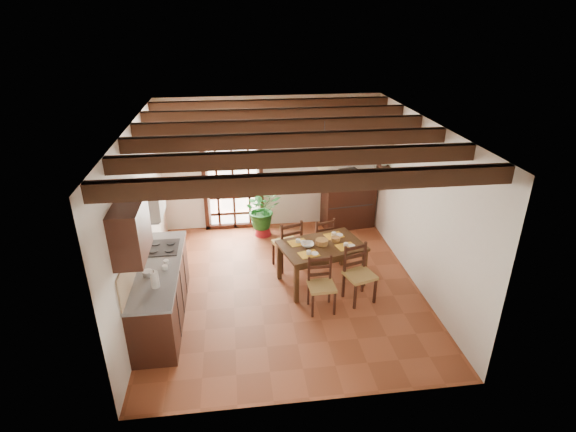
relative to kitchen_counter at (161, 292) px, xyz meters
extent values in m
plane|color=brown|center=(1.96, 0.60, -0.47)|extent=(5.00, 5.00, 0.00)
cube|color=silver|center=(1.96, 3.10, 0.93)|extent=(4.50, 0.02, 2.80)
cube|color=silver|center=(1.96, -1.90, 0.93)|extent=(4.50, 0.02, 2.80)
cube|color=silver|center=(-0.29, 0.60, 0.93)|extent=(0.02, 5.00, 2.80)
cube|color=silver|center=(4.21, 0.60, 0.93)|extent=(0.02, 5.00, 2.80)
cube|color=white|center=(1.96, 0.60, 2.33)|extent=(4.50, 5.00, 0.02)
cube|color=black|center=(1.96, -1.50, 2.22)|extent=(4.50, 0.14, 0.20)
cube|color=black|center=(1.96, -0.66, 2.22)|extent=(4.50, 0.14, 0.20)
cube|color=black|center=(1.96, 0.18, 2.22)|extent=(4.50, 0.14, 0.20)
cube|color=black|center=(1.96, 1.02, 2.22)|extent=(4.50, 0.14, 0.20)
cube|color=black|center=(1.96, 1.86, 2.22)|extent=(4.50, 0.14, 0.20)
cube|color=black|center=(1.96, 2.70, 2.22)|extent=(4.50, 0.14, 0.20)
cube|color=white|center=(1.16, 3.09, 0.63)|extent=(1.01, 0.02, 2.11)
cube|color=black|center=(1.16, 3.04, 1.77)|extent=(1.26, 0.10, 0.08)
cube|color=black|center=(0.57, 3.04, 0.63)|extent=(0.08, 0.10, 2.28)
cube|color=black|center=(1.75, 3.04, 0.63)|extent=(0.08, 0.10, 2.28)
cube|color=black|center=(1.16, 3.02, 0.63)|extent=(1.01, 0.03, 2.02)
cube|color=black|center=(0.01, 0.00, -0.03)|extent=(0.60, 2.20, 0.88)
cube|color=slate|center=(0.01, 0.00, 0.43)|extent=(0.64, 2.25, 0.04)
cube|color=tan|center=(-0.28, 0.00, 0.66)|extent=(0.02, 2.20, 0.50)
cube|color=black|center=(-0.12, -0.70, 1.38)|extent=(0.35, 0.80, 0.70)
cube|color=white|center=(-0.09, 0.55, 1.28)|extent=(0.38, 0.60, 0.50)
cube|color=silver|center=(-0.09, 0.55, 1.01)|extent=(0.32, 0.55, 0.04)
cube|color=black|center=(0.01, 0.55, 0.45)|extent=(0.50, 0.55, 0.02)
cylinder|color=white|center=(0.06, -0.55, 0.56)|extent=(0.11, 0.11, 0.24)
cylinder|color=silver|center=(-0.09, -0.25, 0.48)|extent=(0.14, 0.14, 0.10)
cube|color=#392312|center=(2.58, 0.67, 0.24)|extent=(1.54, 1.20, 0.05)
cube|color=#392312|center=(2.58, 0.67, 0.17)|extent=(1.39, 1.08, 0.10)
cube|color=#392312|center=(3.09, 1.20, -0.13)|extent=(0.08, 0.08, 0.69)
cube|color=#392312|center=(1.88, 0.88, -0.13)|extent=(0.08, 0.08, 0.69)
cube|color=#392312|center=(3.28, 0.47, -0.13)|extent=(0.08, 0.08, 0.69)
cube|color=#392312|center=(2.08, 0.14, -0.13)|extent=(0.08, 0.08, 0.69)
cube|color=#AA8848|center=(2.44, -0.10, -0.04)|extent=(0.42, 0.40, 0.05)
cube|color=black|center=(2.43, 0.06, 0.18)|extent=(0.40, 0.05, 0.44)
cube|color=black|center=(2.44, -0.10, -0.26)|extent=(0.40, 0.38, 0.43)
cube|color=#AA8848|center=(3.10, 0.07, -0.01)|extent=(0.54, 0.53, 0.05)
cube|color=black|center=(3.05, 0.24, 0.23)|extent=(0.43, 0.17, 0.48)
cube|color=black|center=(3.10, 0.07, -0.24)|extent=(0.52, 0.50, 0.47)
cube|color=#AA8848|center=(2.07, 1.27, 0.01)|extent=(0.56, 0.55, 0.05)
cube|color=black|center=(2.13, 1.10, 0.25)|extent=(0.43, 0.19, 0.49)
cube|color=black|center=(2.07, 1.27, -0.23)|extent=(0.54, 0.53, 0.48)
cube|color=#AA8848|center=(2.73, 1.45, -0.03)|extent=(0.51, 0.49, 0.05)
cube|color=black|center=(2.77, 1.29, 0.20)|extent=(0.41, 0.15, 0.45)
cube|color=black|center=(2.73, 1.45, -0.25)|extent=(0.48, 0.47, 0.44)
cube|color=gold|center=(2.24, 0.46, 0.25)|extent=(0.31, 0.23, 0.01)
cube|color=gold|center=(2.93, 0.46, 0.25)|extent=(0.31, 0.23, 0.01)
cube|color=gold|center=(2.24, 0.89, 0.25)|extent=(0.31, 0.23, 0.01)
cube|color=gold|center=(2.93, 0.89, 0.25)|extent=(0.31, 0.23, 0.01)
cylinder|color=olive|center=(2.58, 0.67, 0.30)|extent=(0.21, 0.21, 0.09)
imported|color=white|center=(2.34, 0.65, 0.29)|extent=(0.23, 0.23, 0.05)
cube|color=black|center=(3.60, 2.83, -0.01)|extent=(1.14, 0.62, 0.93)
cube|color=black|center=(3.60, 2.83, 0.64)|extent=(0.44, 0.41, 0.32)
cube|color=black|center=(3.60, 2.65, 0.64)|extent=(0.30, 0.08, 0.24)
cube|color=white|center=(3.46, 3.08, 1.28)|extent=(0.25, 0.03, 0.32)
cone|color=maroon|center=(1.73, 2.60, -0.36)|extent=(0.35, 0.35, 0.21)
imported|color=#144C19|center=(1.73, 2.60, 0.10)|extent=(2.27, 2.07, 2.14)
cube|color=black|center=(4.10, 2.20, 1.08)|extent=(0.20, 0.42, 0.03)
cube|color=black|center=(4.10, 2.03, 0.99)|extent=(0.18, 0.03, 0.18)
cube|color=black|center=(4.10, 2.37, 0.99)|extent=(0.18, 0.03, 0.18)
imported|color=#B2BFB2|center=(4.10, 2.20, 1.18)|extent=(0.15, 0.15, 0.15)
sphere|color=gold|center=(4.10, 2.20, 1.39)|extent=(0.14, 0.14, 0.14)
cylinder|color=#144C19|center=(4.10, 2.20, 1.24)|extent=(0.01, 0.01, 0.28)
cube|color=brown|center=(4.18, 2.20, 1.58)|extent=(0.03, 0.32, 0.32)
cube|color=#C3B292|center=(4.17, 2.20, 1.58)|extent=(0.01, 0.26, 0.26)
cylinder|color=black|center=(2.58, 0.77, 1.98)|extent=(0.01, 0.01, 0.70)
cone|color=#F1EEC2|center=(2.58, 0.77, 1.61)|extent=(0.36, 0.36, 0.14)
sphere|color=#FFD88C|center=(2.58, 0.77, 1.53)|extent=(0.09, 0.09, 0.09)
camera|label=1|loc=(1.18, -5.84, 3.86)|focal=28.00mm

